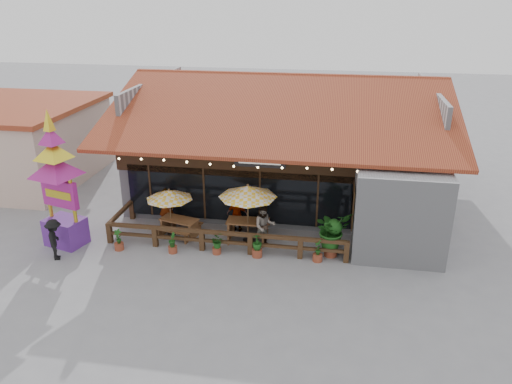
% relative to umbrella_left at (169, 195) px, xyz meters
% --- Properties ---
extents(ground, '(100.00, 100.00, 0.00)m').
position_rel_umbrella_left_xyz_m(ground, '(4.19, -0.66, -1.86)').
color(ground, gray).
rests_on(ground, ground).
extents(restaurant_building, '(15.50, 14.73, 6.09)m').
position_rel_umbrella_left_xyz_m(restaurant_building, '(4.45, 5.95, 0.35)').
color(restaurant_building, '#ACACB1').
rests_on(restaurant_building, ground).
extents(patio_railing, '(10.00, 2.60, 0.92)m').
position_rel_umbrella_left_xyz_m(patio_railing, '(1.94, -0.93, -1.24)').
color(patio_railing, '#442B18').
rests_on(patio_railing, ground).
extents(neighbor_building, '(8.40, 8.40, 4.22)m').
position_rel_umbrella_left_xyz_m(neighbor_building, '(-10.81, 5.34, 0.28)').
color(neighbor_building, '#C2A592').
rests_on(neighbor_building, ground).
extents(umbrella_left, '(2.10, 2.10, 2.13)m').
position_rel_umbrella_left_xyz_m(umbrella_left, '(0.00, 0.00, 0.00)').
color(umbrella_left, brown).
rests_on(umbrella_left, ground).
extents(umbrella_right, '(2.78, 2.78, 2.58)m').
position_rel_umbrella_left_xyz_m(umbrella_right, '(3.39, -0.05, 0.40)').
color(umbrella_right, brown).
rests_on(umbrella_right, ground).
extents(picnic_table_left, '(1.89, 1.73, 0.77)m').
position_rel_umbrella_left_xyz_m(picnic_table_left, '(0.38, -0.03, -1.34)').
color(picnic_table_left, brown).
rests_on(picnic_table_left, ground).
extents(picnic_table_right, '(1.82, 1.58, 0.86)m').
position_rel_umbrella_left_xyz_m(picnic_table_right, '(3.35, 0.14, -1.28)').
color(picnic_table_right, brown).
rests_on(picnic_table_right, ground).
extents(thai_sign_tower, '(2.79, 2.79, 6.15)m').
position_rel_umbrella_left_xyz_m(thai_sign_tower, '(-4.05, -1.57, 1.39)').
color(thai_sign_tower, '#5D268C').
rests_on(thai_sign_tower, ground).
extents(tropical_plant, '(1.84, 1.80, 1.93)m').
position_rel_umbrella_left_xyz_m(tropical_plant, '(6.88, -0.75, -0.75)').
color(tropical_plant, brown).
rests_on(tropical_plant, ground).
extents(diner_a, '(0.76, 0.58, 1.84)m').
position_rel_umbrella_left_xyz_m(diner_a, '(-0.44, 0.70, -0.94)').
color(diner_a, '#332210').
rests_on(diner_a, ground).
extents(diner_b, '(1.06, 0.93, 1.83)m').
position_rel_umbrella_left_xyz_m(diner_b, '(4.14, -0.39, -0.94)').
color(diner_b, '#332210').
rests_on(diner_b, ground).
extents(diner_c, '(0.94, 0.39, 1.60)m').
position_rel_umbrella_left_xyz_m(diner_c, '(2.76, 0.79, -1.06)').
color(diner_c, '#332210').
rests_on(diner_c, ground).
extents(pedestrian, '(1.04, 1.25, 1.69)m').
position_rel_umbrella_left_xyz_m(pedestrian, '(-3.77, -2.80, -1.02)').
color(pedestrian, black).
rests_on(pedestrian, ground).
extents(planter_a, '(0.38, 0.38, 0.92)m').
position_rel_umbrella_left_xyz_m(planter_a, '(-1.67, -1.71, -1.47)').
color(planter_a, brown).
rests_on(planter_a, ground).
extents(planter_b, '(0.36, 0.36, 0.88)m').
position_rel_umbrella_left_xyz_m(planter_b, '(0.57, -1.57, -1.46)').
color(planter_b, brown).
rests_on(planter_b, ground).
extents(planter_c, '(0.68, 0.69, 0.86)m').
position_rel_umbrella_left_xyz_m(planter_c, '(2.35, -1.36, -1.37)').
color(planter_c, brown).
rests_on(planter_c, ground).
extents(planter_d, '(0.47, 0.47, 0.99)m').
position_rel_umbrella_left_xyz_m(planter_d, '(3.99, -1.32, -1.38)').
color(planter_d, brown).
rests_on(planter_d, ground).
extents(planter_e, '(0.38, 0.38, 0.93)m').
position_rel_umbrella_left_xyz_m(planter_e, '(6.39, -1.28, -1.47)').
color(planter_e, brown).
rests_on(planter_e, ground).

